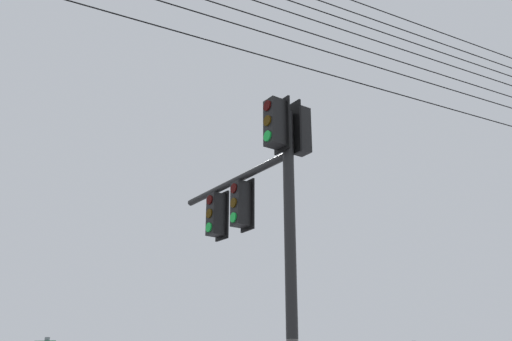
# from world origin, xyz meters

# --- Properties ---
(signal_mast_assembly) EXTENTS (1.08, 3.87, 6.77)m
(signal_mast_assembly) POSITION_xyz_m (-0.17, -1.52, 4.85)
(signal_mast_assembly) COLOR black
(signal_mast_assembly) RESTS_ON ground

